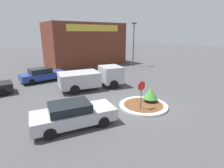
% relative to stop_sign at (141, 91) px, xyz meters
% --- Properties ---
extents(ground_plane, '(120.00, 120.00, 0.00)m').
position_rel_stop_sign_xyz_m(ground_plane, '(0.62, 0.35, -1.38)').
color(ground_plane, '#474749').
extents(traffic_island, '(3.34, 3.34, 0.13)m').
position_rel_stop_sign_xyz_m(traffic_island, '(0.62, 0.35, -1.31)').
color(traffic_island, silver).
rests_on(traffic_island, ground_plane).
extents(stop_sign, '(0.61, 0.07, 2.03)m').
position_rel_stop_sign_xyz_m(stop_sign, '(0.00, 0.00, 0.00)').
color(stop_sign, '#4C4C51').
rests_on(stop_sign, ground_plane).
extents(island_shrub, '(1.08, 1.08, 1.02)m').
position_rel_stop_sign_xyz_m(island_shrub, '(1.47, 0.53, -0.62)').
color(island_shrub, brown).
rests_on(island_shrub, traffic_island).
extents(utility_truck, '(6.05, 3.26, 1.90)m').
position_rel_stop_sign_xyz_m(utility_truck, '(-0.28, 6.08, -0.36)').
color(utility_truck, '#B2B2B7').
rests_on(utility_truck, ground_plane).
extents(storefront_building, '(11.61, 6.07, 6.37)m').
position_rel_stop_sign_xyz_m(storefront_building, '(4.99, 17.77, 1.81)').
color(storefront_building, brown).
rests_on(storefront_building, ground_plane).
extents(parked_sedan_silver, '(4.70, 2.54, 1.37)m').
position_rel_stop_sign_xyz_m(parked_sedan_silver, '(-4.40, 0.67, -0.68)').
color(parked_sedan_silver, '#B7B7BC').
rests_on(parked_sedan_silver, ground_plane).
extents(parked_sedan_blue, '(4.49, 2.07, 1.40)m').
position_rel_stop_sign_xyz_m(parked_sedan_blue, '(-3.39, 11.24, -0.68)').
color(parked_sedan_blue, navy).
rests_on(parked_sedan_blue, ground_plane).
extents(light_pole, '(0.70, 0.30, 6.32)m').
position_rel_stop_sign_xyz_m(light_pole, '(10.20, 12.28, 2.33)').
color(light_pole, '#4C4C51').
rests_on(light_pole, ground_plane).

